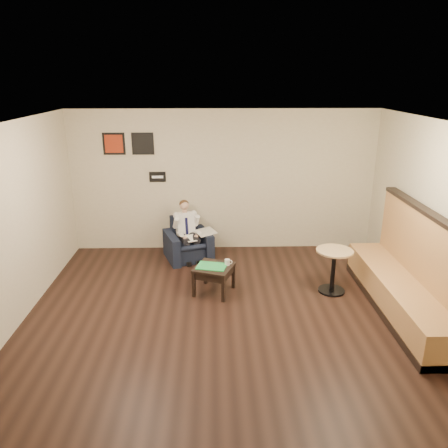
{
  "coord_description": "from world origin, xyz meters",
  "views": [
    {
      "loc": [
        -0.22,
        -5.45,
        3.38
      ],
      "look_at": [
        -0.04,
        1.2,
        1.12
      ],
      "focal_mm": 35.0,
      "sensor_mm": 36.0,
      "label": 1
    }
  ],
  "objects_px": {
    "armchair": "(188,239)",
    "seated_man": "(189,234)",
    "smartphone": "(220,263)",
    "coffee_mug": "(227,262)",
    "side_table": "(214,279)",
    "cafe_table": "(333,271)",
    "green_folder": "(212,266)",
    "banquette": "(405,264)"
  },
  "relations": [
    {
      "from": "seated_man",
      "to": "coffee_mug",
      "type": "bearing_deg",
      "value": -81.13
    },
    {
      "from": "cafe_table",
      "to": "side_table",
      "type": "bearing_deg",
      "value": 179.38
    },
    {
      "from": "coffee_mug",
      "to": "armchair",
      "type": "bearing_deg",
      "value": 117.32
    },
    {
      "from": "side_table",
      "to": "smartphone",
      "type": "relative_size",
      "value": 3.93
    },
    {
      "from": "seated_man",
      "to": "banquette",
      "type": "xyz_separation_m",
      "value": [
        3.26,
        -1.99,
        0.22
      ]
    },
    {
      "from": "seated_man",
      "to": "green_folder",
      "type": "xyz_separation_m",
      "value": [
        0.42,
        -1.33,
        -0.07
      ]
    },
    {
      "from": "green_folder",
      "to": "smartphone",
      "type": "relative_size",
      "value": 3.21
    },
    {
      "from": "smartphone",
      "to": "banquette",
      "type": "xyz_separation_m",
      "value": [
        2.69,
        -0.8,
        0.3
      ]
    },
    {
      "from": "armchair",
      "to": "seated_man",
      "type": "bearing_deg",
      "value": -90.0
    },
    {
      "from": "armchair",
      "to": "banquette",
      "type": "height_order",
      "value": "banquette"
    },
    {
      "from": "seated_man",
      "to": "side_table",
      "type": "xyz_separation_m",
      "value": [
        0.46,
        -1.33,
        -0.31
      ]
    },
    {
      "from": "banquette",
      "to": "green_folder",
      "type": "bearing_deg",
      "value": 166.94
    },
    {
      "from": "green_folder",
      "to": "coffee_mug",
      "type": "distance_m",
      "value": 0.26
    },
    {
      "from": "smartphone",
      "to": "coffee_mug",
      "type": "bearing_deg",
      "value": -7.1
    },
    {
      "from": "armchair",
      "to": "seated_man",
      "type": "relative_size",
      "value": 0.75
    },
    {
      "from": "coffee_mug",
      "to": "smartphone",
      "type": "distance_m",
      "value": 0.15
    },
    {
      "from": "side_table",
      "to": "cafe_table",
      "type": "relative_size",
      "value": 0.77
    },
    {
      "from": "seated_man",
      "to": "coffee_mug",
      "type": "relative_size",
      "value": 11.02
    },
    {
      "from": "seated_man",
      "to": "cafe_table",
      "type": "height_order",
      "value": "seated_man"
    },
    {
      "from": "green_folder",
      "to": "banquette",
      "type": "bearing_deg",
      "value": -13.06
    },
    {
      "from": "seated_man",
      "to": "banquette",
      "type": "bearing_deg",
      "value": -50.46
    },
    {
      "from": "banquette",
      "to": "cafe_table",
      "type": "relative_size",
      "value": 4.06
    },
    {
      "from": "seated_man",
      "to": "smartphone",
      "type": "xyz_separation_m",
      "value": [
        0.57,
        -1.19,
        -0.07
      ]
    },
    {
      "from": "smartphone",
      "to": "side_table",
      "type": "bearing_deg",
      "value": -97.35
    },
    {
      "from": "armchair",
      "to": "seated_man",
      "type": "distance_m",
      "value": 0.18
    },
    {
      "from": "armchair",
      "to": "green_folder",
      "type": "distance_m",
      "value": 1.5
    },
    {
      "from": "coffee_mug",
      "to": "cafe_table",
      "type": "xyz_separation_m",
      "value": [
        1.72,
        -0.07,
        -0.14
      ]
    },
    {
      "from": "banquette",
      "to": "smartphone",
      "type": "bearing_deg",
      "value": 163.43
    },
    {
      "from": "armchair",
      "to": "green_folder",
      "type": "bearing_deg",
      "value": -91.34
    },
    {
      "from": "armchair",
      "to": "cafe_table",
      "type": "distance_m",
      "value": 2.83
    },
    {
      "from": "armchair",
      "to": "side_table",
      "type": "xyz_separation_m",
      "value": [
        0.49,
        -1.42,
        -0.16
      ]
    },
    {
      "from": "smartphone",
      "to": "banquette",
      "type": "relative_size",
      "value": 0.05
    },
    {
      "from": "green_folder",
      "to": "coffee_mug",
      "type": "bearing_deg",
      "value": 12.5
    },
    {
      "from": "green_folder",
      "to": "cafe_table",
      "type": "xyz_separation_m",
      "value": [
        1.98,
        -0.01,
        -0.1
      ]
    },
    {
      "from": "smartphone",
      "to": "cafe_table",
      "type": "distance_m",
      "value": 1.84
    },
    {
      "from": "armchair",
      "to": "seated_man",
      "type": "height_order",
      "value": "seated_man"
    },
    {
      "from": "cafe_table",
      "to": "banquette",
      "type": "bearing_deg",
      "value": -36.93
    },
    {
      "from": "side_table",
      "to": "green_folder",
      "type": "xyz_separation_m",
      "value": [
        -0.04,
        -0.01,
        0.24
      ]
    },
    {
      "from": "coffee_mug",
      "to": "cafe_table",
      "type": "height_order",
      "value": "cafe_table"
    },
    {
      "from": "armchair",
      "to": "smartphone",
      "type": "relative_size",
      "value": 5.64
    },
    {
      "from": "armchair",
      "to": "side_table",
      "type": "relative_size",
      "value": 1.44
    },
    {
      "from": "seated_man",
      "to": "side_table",
      "type": "height_order",
      "value": "seated_man"
    }
  ]
}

